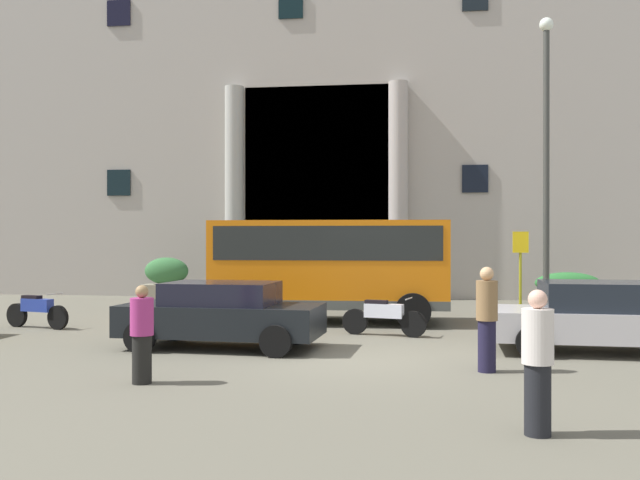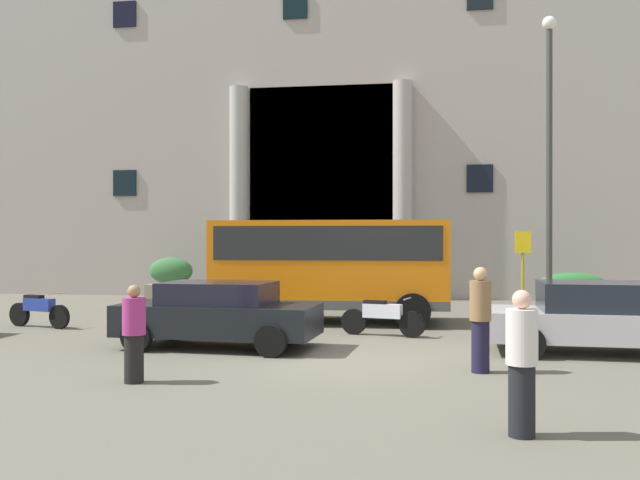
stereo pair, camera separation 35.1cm
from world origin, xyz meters
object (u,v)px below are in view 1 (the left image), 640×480
Objects in this scene: hedge_planter_entrance_right at (365,286)px; lamppost_plaza_centre at (546,145)px; orange_minibus at (330,262)px; hedge_planter_east at (167,280)px; motorcycle_far_end at (36,310)px; parked_estate_mid at (606,317)px; parked_hatchback_near at (221,314)px; pedestrian_child_trailing at (487,319)px; pedestrian_man_crossing at (538,362)px; hedge_planter_far_west at (568,291)px; bus_stop_sign at (520,264)px; hedge_planter_west at (246,286)px; pedestrian_woman_dark_dress at (142,334)px; motorcycle_near_kerb at (382,316)px.

lamppost_plaza_centre is (5.44, -3.13, 4.33)m from hedge_planter_entrance_right.
orange_minibus is 8.38m from hedge_planter_east.
orange_minibus is at bearing 32.51° from motorcycle_far_end.
parked_estate_mid is at bearing -90.61° from lamppost_plaza_centre.
parked_hatchback_near is 2.36× the size of pedestrian_child_trailing.
pedestrian_man_crossing is at bearing -169.55° from pedestrian_child_trailing.
hedge_planter_far_west is 0.48× the size of parked_estate_mid.
pedestrian_man_crossing is at bearing -103.45° from hedge_planter_far_west.
bus_stop_sign is 1.13× the size of hedge_planter_far_west.
hedge_planter_entrance_right reaches higher than motorcycle_far_end.
pedestrian_child_trailing is 9.88m from lamppost_plaza_centre.
hedge_planter_entrance_right is at bearing 142.68° from bus_stop_sign.
parked_estate_mid reaches higher than hedge_planter_far_west.
pedestrian_man_crossing reaches higher than parked_estate_mid.
pedestrian_man_crossing is at bearing -64.86° from hedge_planter_west.
parked_hatchback_near is 0.49× the size of lamppost_plaza_centre.
hedge_planter_west reaches higher than hedge_planter_entrance_right.
hedge_planter_east reaches higher than hedge_planter_entrance_right.
pedestrian_child_trailing reaches higher than hedge_planter_far_west.
parked_hatchback_near is at bearing -8.36° from motorcycle_far_end.
pedestrian_woman_dark_dress reaches higher than parked_estate_mid.
orange_minibus is 3.45× the size of hedge_planter_entrance_right.
hedge_planter_far_west is 1.30× the size of hedge_planter_east.
motorcycle_far_end is 11.47m from pedestrian_child_trailing.
motorcycle_near_kerb is 1.18× the size of pedestrian_man_crossing.
parked_hatchback_near is 6.03m from motorcycle_far_end.
parked_estate_mid is at bearing -13.55° from pedestrian_man_crossing.
orange_minibus is at bearing -161.63° from bus_stop_sign.
orange_minibus is 3.34× the size of hedge_planter_west.
pedestrian_child_trailing reaches higher than motorcycle_far_end.
pedestrian_woman_dark_dress is (-9.17, -12.93, 0.20)m from hedge_planter_far_west.
hedge_planter_west is 1.03× the size of hedge_planter_entrance_right.
lamppost_plaza_centre is (2.42, 12.39, 4.11)m from pedestrian_man_crossing.
hedge_planter_west is 8.76m from motorcycle_near_kerb.
hedge_planter_entrance_right is 1.09× the size of hedge_planter_east.
pedestrian_woman_dark_dress reaches higher than hedge_planter_far_west.
orange_minibus is 4.09× the size of pedestrian_woman_dark_dress.
bus_stop_sign is 1.47× the size of pedestrian_man_crossing.
motorcycle_near_kerb is at bearing -43.64° from hedge_planter_east.
orange_minibus is 3.17× the size of motorcycle_near_kerb.
hedge_planter_far_west reaches higher than motorcycle_near_kerb.
orange_minibus reaches higher than pedestrian_woman_dark_dress.
orange_minibus reaches higher than parked_estate_mid.
orange_minibus reaches higher than motorcycle_far_end.
motorcycle_far_end is at bearing -117.95° from hedge_planter_west.
hedge_planter_entrance_right is at bearing 111.16° from motorcycle_near_kerb.
motorcycle_far_end is at bearing -167.13° from motorcycle_near_kerb.
motorcycle_near_kerb and motorcycle_far_end have the same top height.
hedge_planter_west is at bearing -104.32° from pedestrian_woman_dark_dress.
hedge_planter_east is at bearing 145.47° from parked_estate_mid.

